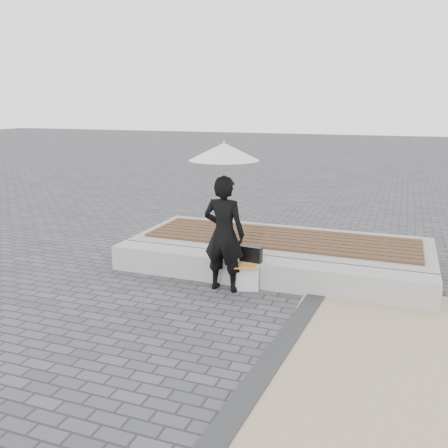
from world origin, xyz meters
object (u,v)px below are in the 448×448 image
at_px(handbag, 251,254).
at_px(seating_ledge, 261,272).
at_px(parasol, 224,152).
at_px(woman, 224,234).
at_px(canvas_tote, 247,278).

bearing_deg(handbag, seating_ledge, 59.46).
bearing_deg(parasol, handbag, 34.60).
height_order(seating_ledge, woman, woman).
distance_m(parasol, handbag, 1.57).
height_order(woman, parasol, parasol).
bearing_deg(handbag, woman, -139.04).
bearing_deg(woman, handbag, -143.23).
xyz_separation_m(seating_ledge, canvas_tote, (-0.14, -0.30, -0.01)).
bearing_deg(woman, parasol, 2.17).
relative_size(seating_ledge, woman, 2.93).
distance_m(woman, parasol, 1.18).
relative_size(woman, parasol, 1.36).
height_order(seating_ledge, handbag, handbag).
relative_size(seating_ledge, parasol, 3.97).
xyz_separation_m(seating_ledge, parasol, (-0.46, -0.39, 1.83)).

